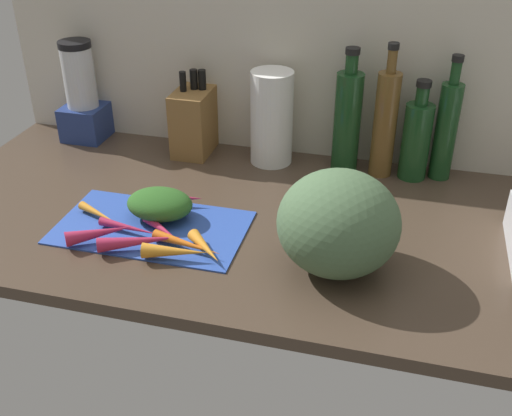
% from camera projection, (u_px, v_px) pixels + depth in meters
% --- Properties ---
extents(ground_plane, '(1.70, 0.80, 0.03)m').
position_uv_depth(ground_plane, '(266.00, 222.00, 1.48)').
color(ground_plane, '#47382B').
extents(wall_back, '(1.70, 0.03, 0.60)m').
position_uv_depth(wall_back, '(301.00, 48.00, 1.64)').
color(wall_back, beige).
rests_on(wall_back, ground_plane).
extents(cutting_board, '(0.44, 0.25, 0.01)m').
position_uv_depth(cutting_board, '(152.00, 227.00, 1.42)').
color(cutting_board, '#2D51B7').
rests_on(cutting_board, ground_plane).
extents(carrot_0, '(0.13, 0.10, 0.02)m').
position_uv_depth(carrot_0, '(163.00, 230.00, 1.38)').
color(carrot_0, '#B2264C').
rests_on(carrot_0, cutting_board).
extents(carrot_1, '(0.15, 0.04, 0.02)m').
position_uv_depth(carrot_1, '(129.00, 228.00, 1.39)').
color(carrot_1, '#B2264C').
rests_on(carrot_1, cutting_board).
extents(carrot_2, '(0.10, 0.10, 0.03)m').
position_uv_depth(carrot_2, '(205.00, 247.00, 1.32)').
color(carrot_2, orange).
rests_on(carrot_2, cutting_board).
extents(carrot_3, '(0.17, 0.06, 0.02)m').
position_uv_depth(carrot_3, '(187.00, 244.00, 1.33)').
color(carrot_3, orange).
rests_on(carrot_3, cutting_board).
extents(carrot_4, '(0.12, 0.07, 0.02)m').
position_uv_depth(carrot_4, '(98.00, 214.00, 1.45)').
color(carrot_4, orange).
rests_on(carrot_4, cutting_board).
extents(carrot_5, '(0.14, 0.11, 0.03)m').
position_uv_depth(carrot_5, '(99.00, 233.00, 1.36)').
color(carrot_5, '#B2264C').
rests_on(carrot_5, cutting_board).
extents(carrot_6, '(0.14, 0.06, 0.03)m').
position_uv_depth(carrot_6, '(176.00, 198.00, 1.50)').
color(carrot_6, '#B2264C').
rests_on(carrot_6, cutting_board).
extents(carrot_7, '(0.14, 0.06, 0.03)m').
position_uv_depth(carrot_7, '(175.00, 252.00, 1.30)').
color(carrot_7, orange).
rests_on(carrot_7, cutting_board).
extents(carrot_8, '(0.18, 0.11, 0.03)m').
position_uv_depth(carrot_8, '(140.00, 241.00, 1.33)').
color(carrot_8, '#B2264C').
rests_on(carrot_8, cutting_board).
extents(carrot_greens_pile, '(0.16, 0.12, 0.07)m').
position_uv_depth(carrot_greens_pile, '(160.00, 204.00, 1.44)').
color(carrot_greens_pile, '#2D6023').
rests_on(carrot_greens_pile, cutting_board).
extents(winter_squash, '(0.25, 0.25, 0.22)m').
position_uv_depth(winter_squash, '(338.00, 223.00, 1.24)').
color(winter_squash, '#4C6B47').
rests_on(winter_squash, ground_plane).
extents(knife_block, '(0.10, 0.17, 0.24)m').
position_uv_depth(knife_block, '(195.00, 120.00, 1.75)').
color(knife_block, olive).
rests_on(knife_block, ground_plane).
extents(blender_appliance, '(0.12, 0.12, 0.29)m').
position_uv_depth(blender_appliance, '(82.00, 98.00, 1.81)').
color(blender_appliance, navy).
rests_on(blender_appliance, ground_plane).
extents(paper_towel_roll, '(0.11, 0.11, 0.26)m').
position_uv_depth(paper_towel_roll, '(272.00, 118.00, 1.66)').
color(paper_towel_roll, white).
rests_on(paper_towel_roll, ground_plane).
extents(bottle_0, '(0.07, 0.07, 0.33)m').
position_uv_depth(bottle_0, '(347.00, 120.00, 1.62)').
color(bottle_0, '#19421E').
rests_on(bottle_0, ground_plane).
extents(bottle_1, '(0.06, 0.06, 0.35)m').
position_uv_depth(bottle_1, '(385.00, 123.00, 1.59)').
color(bottle_1, brown).
rests_on(bottle_1, ground_plane).
extents(bottle_2, '(0.07, 0.07, 0.27)m').
position_uv_depth(bottle_2, '(416.00, 139.00, 1.59)').
color(bottle_2, '#19421E').
rests_on(bottle_2, ground_plane).
extents(bottle_3, '(0.06, 0.06, 0.33)m').
position_uv_depth(bottle_3, '(446.00, 129.00, 1.58)').
color(bottle_3, '#19421E').
rests_on(bottle_3, ground_plane).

